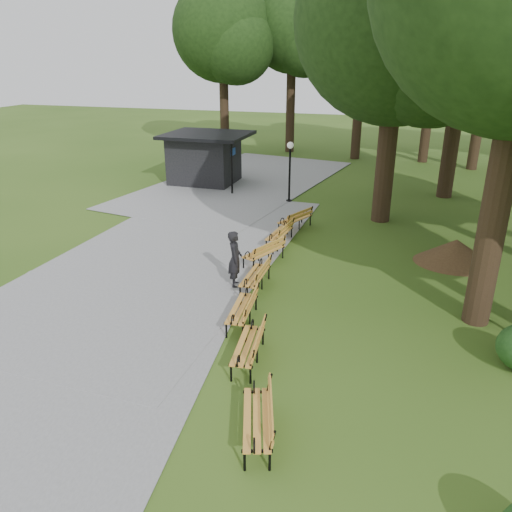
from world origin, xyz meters
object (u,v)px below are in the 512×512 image
(person, at_px, (235,259))
(dirt_mound, at_px, (455,251))
(lamp_post, at_px, (290,159))
(bench_4, at_px, (264,252))
(lawn_tree_4, at_px, (470,15))
(bench_5, at_px, (279,233))
(bench_2, at_px, (242,309))
(bench_0, at_px, (257,419))
(bench_1, at_px, (248,346))
(bench_6, at_px, (295,219))
(bench_3, at_px, (255,276))
(kiosk, at_px, (204,158))
(lawn_tree_2, at_px, (399,19))

(person, height_order, dirt_mound, person)
(lamp_post, distance_m, bench_4, 8.16)
(lamp_post, distance_m, lawn_tree_4, 10.25)
(dirt_mound, distance_m, bench_5, 6.32)
(lamp_post, bearing_deg, bench_2, -82.75)
(bench_2, bearing_deg, dirt_mound, 131.75)
(bench_5, bearing_deg, dirt_mound, 95.08)
(dirt_mound, height_order, bench_5, same)
(bench_0, height_order, lawn_tree_4, lawn_tree_4)
(lamp_post, xyz_separation_m, bench_2, (1.54, -12.13, -1.69))
(dirt_mound, height_order, bench_1, same)
(bench_2, distance_m, bench_4, 4.24)
(bench_5, distance_m, bench_6, 1.94)
(bench_4, distance_m, bench_5, 2.01)
(bench_3, distance_m, bench_4, 2.04)
(bench_0, xyz_separation_m, lawn_tree_4, (4.20, 19.49, 8.00))
(lamp_post, distance_m, bench_6, 4.50)
(bench_1, xyz_separation_m, lawn_tree_4, (5.13, 17.11, 8.00))
(bench_0, height_order, bench_5, same)
(bench_1, xyz_separation_m, bench_6, (-1.07, 9.85, 0.00))
(bench_6, bearing_deg, bench_3, 23.61)
(bench_1, distance_m, bench_3, 4.02)
(kiosk, height_order, bench_4, kiosk)
(dirt_mound, relative_size, lawn_tree_2, 0.19)
(bench_2, height_order, bench_4, same)
(person, relative_size, bench_6, 0.96)
(bench_0, height_order, bench_3, same)
(person, xyz_separation_m, bench_5, (0.40, 4.03, -0.48))
(bench_5, bearing_deg, bench_3, 9.05)
(lawn_tree_4, bearing_deg, bench_3, -114.88)
(lamp_post, bearing_deg, lawn_tree_4, 23.86)
(dirt_mound, height_order, bench_3, same)
(dirt_mound, bearing_deg, bench_1, -122.79)
(bench_2, relative_size, bench_6, 1.00)
(bench_2, bearing_deg, bench_1, 17.64)
(kiosk, distance_m, bench_0, 20.68)
(bench_0, bearing_deg, person, -174.69)
(lawn_tree_4, bearing_deg, person, -117.15)
(bench_2, bearing_deg, bench_3, -177.56)
(bench_1, distance_m, bench_4, 6.06)
(lamp_post, xyz_separation_m, dirt_mound, (7.33, -5.97, -1.69))
(dirt_mound, relative_size, bench_1, 1.21)
(bench_3, xyz_separation_m, lawn_tree_2, (3.27, 8.23, 7.62))
(lawn_tree_4, bearing_deg, bench_5, -124.75)
(person, xyz_separation_m, bench_3, (0.65, 0.00, -0.48))
(person, distance_m, dirt_mound, 7.82)
(lamp_post, distance_m, bench_1, 14.13)
(dirt_mound, distance_m, bench_1, 9.36)
(bench_4, bearing_deg, lamp_post, -150.22)
(bench_3, height_order, lawn_tree_2, lawn_tree_2)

